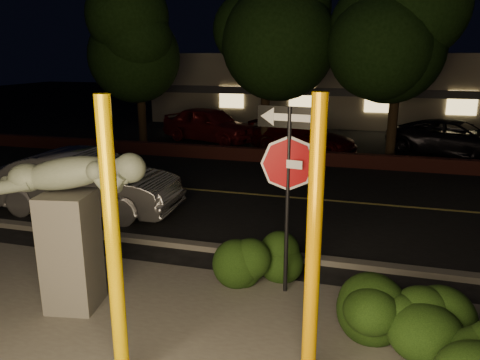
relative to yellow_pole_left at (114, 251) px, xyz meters
name	(u,v)px	position (x,y,z in m)	size (l,w,h in m)	color
ground	(315,173)	(0.96, 11.25, -1.78)	(90.00, 90.00, 0.00)	black
road	(302,198)	(0.96, 8.25, -1.77)	(80.00, 8.00, 0.01)	black
lane_marking	(302,198)	(0.96, 8.25, -1.76)	(80.00, 0.12, 0.01)	#AC9B45
curb	(271,254)	(0.96, 4.15, -1.72)	(80.00, 0.25, 0.12)	#4C4944
brick_wall	(319,158)	(0.96, 12.55, -1.53)	(40.00, 0.35, 0.50)	#4E1E19
parking_lot	(333,139)	(0.96, 18.25, -1.77)	(40.00, 12.00, 0.01)	black
building	(346,86)	(0.96, 26.23, 0.22)	(22.00, 10.20, 4.00)	gray
tree_far_a	(137,20)	(-7.04, 14.25, 3.57)	(4.60, 4.60, 7.43)	black
tree_far_c	(403,4)	(3.46, 14.05, 3.89)	(4.80, 4.80, 7.84)	black
yellow_pole_left	(114,251)	(0.00, 0.00, 0.00)	(0.18, 0.18, 3.55)	#F8C100
yellow_pole_right	(313,250)	(2.19, 0.64, 0.01)	(0.18, 0.18, 3.57)	#FFAB00
signpost	(288,164)	(1.50, 2.84, 0.48)	(1.07, 0.20, 3.17)	black
sculpture	(70,214)	(-1.61, 1.44, -0.20)	(2.40, 1.01, 2.56)	#4C4944
hedge_center	(253,254)	(0.86, 3.12, -1.28)	(1.89, 0.89, 0.99)	black
hedge_right	(412,310)	(3.44, 1.67, -1.15)	(1.91, 1.02, 1.25)	black
silver_sedan	(86,183)	(-4.16, 5.59, -0.99)	(1.67, 4.78, 1.57)	#ABABB0
parked_car_red	(210,124)	(-4.51, 16.01, -0.97)	(1.90, 4.72, 1.61)	maroon
parked_car_darkred	(303,137)	(0.05, 14.62, -1.13)	(1.81, 4.44, 1.29)	#3A0505
parked_car_dark	(456,139)	(5.96, 15.49, -1.05)	(2.40, 5.20, 1.44)	black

